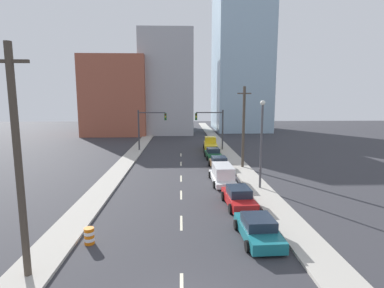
{
  "coord_description": "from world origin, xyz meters",
  "views": [
    {
      "loc": [
        -0.0,
        -9.85,
        8.16
      ],
      "look_at": [
        1.48,
        29.44,
        2.2
      ],
      "focal_mm": 28.0,
      "sensor_mm": 36.0,
      "label": 1
    }
  ],
  "objects_px": {
    "sedan_red": "(239,197)",
    "pickup_truck_yellow": "(211,145)",
    "utility_pole_right_mid": "(244,127)",
    "sedan_brown": "(219,163)",
    "street_lamp": "(262,138)",
    "utility_pole_left_near": "(18,164)",
    "sedan_teal": "(258,229)",
    "traffic_barrel": "(89,236)",
    "sedan_green": "(213,154)",
    "box_truck_white": "(223,174)",
    "traffic_signal_left": "(147,125)",
    "traffic_signal_right": "(215,124)"
  },
  "relations": [
    {
      "from": "sedan_red",
      "to": "pickup_truck_yellow",
      "type": "xyz_separation_m",
      "value": [
        0.34,
        25.19,
        0.17
      ]
    },
    {
      "from": "traffic_signal_right",
      "to": "traffic_barrel",
      "type": "relative_size",
      "value": 6.77
    },
    {
      "from": "traffic_signal_left",
      "to": "sedan_brown",
      "type": "xyz_separation_m",
      "value": [
        9.79,
        -12.45,
        -3.52
      ]
    },
    {
      "from": "pickup_truck_yellow",
      "to": "traffic_signal_left",
      "type": "bearing_deg",
      "value": -175.29
    },
    {
      "from": "traffic_signal_left",
      "to": "pickup_truck_yellow",
      "type": "distance_m",
      "value": 10.59
    },
    {
      "from": "utility_pole_right_mid",
      "to": "street_lamp",
      "type": "distance_m",
      "value": 8.37
    },
    {
      "from": "traffic_signal_left",
      "to": "pickup_truck_yellow",
      "type": "bearing_deg",
      "value": 1.58
    },
    {
      "from": "sedan_brown",
      "to": "street_lamp",
      "type": "bearing_deg",
      "value": -73.64
    },
    {
      "from": "traffic_signal_right",
      "to": "sedan_green",
      "type": "height_order",
      "value": "traffic_signal_right"
    },
    {
      "from": "traffic_barrel",
      "to": "sedan_red",
      "type": "distance_m",
      "value": 11.17
    },
    {
      "from": "sedan_red",
      "to": "box_truck_white",
      "type": "relative_size",
      "value": 0.8
    },
    {
      "from": "sedan_red",
      "to": "pickup_truck_yellow",
      "type": "distance_m",
      "value": 25.19
    },
    {
      "from": "traffic_signal_right",
      "to": "street_lamp",
      "type": "relative_size",
      "value": 0.8
    },
    {
      "from": "box_truck_white",
      "to": "sedan_green",
      "type": "distance_m",
      "value": 12.15
    },
    {
      "from": "sedan_red",
      "to": "sedan_green",
      "type": "bearing_deg",
      "value": 86.89
    },
    {
      "from": "traffic_signal_right",
      "to": "box_truck_white",
      "type": "relative_size",
      "value": 1.11
    },
    {
      "from": "sedan_teal",
      "to": "utility_pole_left_near",
      "type": "bearing_deg",
      "value": -165.59
    },
    {
      "from": "utility_pole_right_mid",
      "to": "street_lamp",
      "type": "height_order",
      "value": "utility_pole_right_mid"
    },
    {
      "from": "pickup_truck_yellow",
      "to": "utility_pole_right_mid",
      "type": "bearing_deg",
      "value": -75.42
    },
    {
      "from": "utility_pole_left_near",
      "to": "sedan_teal",
      "type": "distance_m",
      "value": 12.92
    },
    {
      "from": "traffic_barrel",
      "to": "box_truck_white",
      "type": "distance_m",
      "value": 15.23
    },
    {
      "from": "utility_pole_left_near",
      "to": "traffic_barrel",
      "type": "bearing_deg",
      "value": 60.39
    },
    {
      "from": "box_truck_white",
      "to": "pickup_truck_yellow",
      "type": "relative_size",
      "value": 0.94
    },
    {
      "from": "sedan_teal",
      "to": "box_truck_white",
      "type": "height_order",
      "value": "box_truck_white"
    },
    {
      "from": "street_lamp",
      "to": "sedan_teal",
      "type": "height_order",
      "value": "street_lamp"
    },
    {
      "from": "traffic_barrel",
      "to": "sedan_green",
      "type": "xyz_separation_m",
      "value": [
        9.64,
        24.23,
        0.18
      ]
    },
    {
      "from": "pickup_truck_yellow",
      "to": "sedan_green",
      "type": "bearing_deg",
      "value": -89.49
    },
    {
      "from": "sedan_green",
      "to": "traffic_barrel",
      "type": "bearing_deg",
      "value": -114.31
    },
    {
      "from": "utility_pole_right_mid",
      "to": "pickup_truck_yellow",
      "type": "height_order",
      "value": "utility_pole_right_mid"
    },
    {
      "from": "traffic_signal_left",
      "to": "street_lamp",
      "type": "height_order",
      "value": "street_lamp"
    },
    {
      "from": "sedan_green",
      "to": "utility_pole_right_mid",
      "type": "bearing_deg",
      "value": -67.0
    },
    {
      "from": "traffic_signal_left",
      "to": "sedan_brown",
      "type": "distance_m",
      "value": 16.22
    },
    {
      "from": "traffic_signal_left",
      "to": "utility_pole_right_mid",
      "type": "relative_size",
      "value": 0.67
    },
    {
      "from": "traffic_signal_left",
      "to": "utility_pole_left_near",
      "type": "distance_m",
      "value": 33.89
    },
    {
      "from": "utility_pole_right_mid",
      "to": "sedan_teal",
      "type": "height_order",
      "value": "utility_pole_right_mid"
    },
    {
      "from": "sedan_brown",
      "to": "pickup_truck_yellow",
      "type": "xyz_separation_m",
      "value": [
        0.26,
        12.73,
        0.2
      ]
    },
    {
      "from": "sedan_red",
      "to": "sedan_brown",
      "type": "bearing_deg",
      "value": 86.62
    },
    {
      "from": "traffic_signal_left",
      "to": "traffic_signal_right",
      "type": "xyz_separation_m",
      "value": [
        10.67,
        0.0,
        0.0
      ]
    },
    {
      "from": "sedan_teal",
      "to": "street_lamp",
      "type": "bearing_deg",
      "value": 72.4
    },
    {
      "from": "utility_pole_right_mid",
      "to": "sedan_green",
      "type": "xyz_separation_m",
      "value": [
        -2.86,
        5.98,
        -4.24
      ]
    },
    {
      "from": "utility_pole_left_near",
      "to": "traffic_barrel",
      "type": "distance_m",
      "value": 6.13
    },
    {
      "from": "traffic_signal_right",
      "to": "traffic_barrel",
      "type": "bearing_deg",
      "value": -109.05
    },
    {
      "from": "street_lamp",
      "to": "sedan_brown",
      "type": "distance_m",
      "value": 9.58
    },
    {
      "from": "utility_pole_right_mid",
      "to": "sedan_brown",
      "type": "bearing_deg",
      "value": -178.11
    },
    {
      "from": "traffic_barrel",
      "to": "sedan_green",
      "type": "distance_m",
      "value": 26.08
    },
    {
      "from": "traffic_signal_left",
      "to": "sedan_green",
      "type": "xyz_separation_m",
      "value": [
        9.74,
        -6.38,
        -3.51
      ]
    },
    {
      "from": "traffic_signal_right",
      "to": "sedan_green",
      "type": "bearing_deg",
      "value": -98.24
    },
    {
      "from": "traffic_signal_left",
      "to": "street_lamp",
      "type": "distance_m",
      "value": 24.19
    },
    {
      "from": "utility_pole_right_mid",
      "to": "traffic_barrel",
      "type": "bearing_deg",
      "value": -124.42
    },
    {
      "from": "traffic_signal_right",
      "to": "sedan_green",
      "type": "distance_m",
      "value": 7.34
    }
  ]
}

